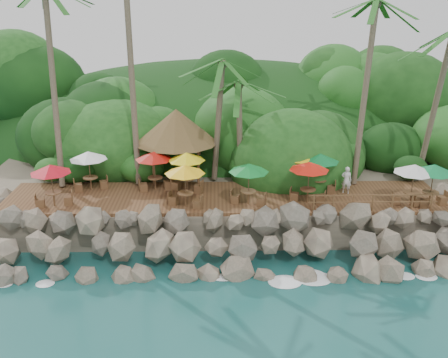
{
  "coord_description": "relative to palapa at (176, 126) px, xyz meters",
  "views": [
    {
      "loc": [
        -0.45,
        -22.39,
        13.73
      ],
      "look_at": [
        0.0,
        6.0,
        3.4
      ],
      "focal_mm": 40.93,
      "sensor_mm": 36.0,
      "label": 1
    }
  ],
  "objects": [
    {
      "name": "foam_line",
      "position": [
        2.98,
        -9.07,
        -5.76
      ],
      "size": [
        25.2,
        0.8,
        0.06
      ],
      "color": "white",
      "rests_on": "ground"
    },
    {
      "name": "jungle_foliage",
      "position": [
        2.98,
        5.63,
        -5.79
      ],
      "size": [
        44.0,
        16.0,
        12.0
      ],
      "primitive_type": null,
      "color": "#143811",
      "rests_on": "ground"
    },
    {
      "name": "terrace",
      "position": [
        2.98,
        -3.37,
        -3.59
      ],
      "size": [
        26.0,
        5.0,
        0.2
      ],
      "primitive_type": "cube",
      "color": "brown",
      "rests_on": "land_base"
    },
    {
      "name": "waiter",
      "position": [
        10.39,
        -2.97,
        -2.64
      ],
      "size": [
        0.72,
        0.6,
        1.7
      ],
      "primitive_type": "imported",
      "rotation": [
        0.0,
        0.0,
        2.78
      ],
      "color": "silver",
      "rests_on": "terrace"
    },
    {
      "name": "palms",
      "position": [
        4.08,
        -0.61,
        6.58
      ],
      "size": [
        29.42,
        6.61,
        15.42
      ],
      "color": "brown",
      "rests_on": "ground"
    },
    {
      "name": "palapa",
      "position": [
        0.0,
        0.0,
        0.0
      ],
      "size": [
        5.29,
        5.29,
        4.6
      ],
      "color": "brown",
      "rests_on": "ground"
    },
    {
      "name": "dining_clusters",
      "position": [
        4.15,
        -3.7,
        -1.43
      ],
      "size": [
        23.75,
        5.07,
        2.49
      ],
      "color": "brown",
      "rests_on": "terrace"
    },
    {
      "name": "railing",
      "position": [
        11.23,
        -5.72,
        -2.88
      ],
      "size": [
        7.2,
        0.1,
        1.0
      ],
      "color": "brown",
      "rests_on": "terrace"
    },
    {
      "name": "seawall",
      "position": [
        2.98,
        -7.37,
        -4.64
      ],
      "size": [
        29.0,
        4.0,
        2.3
      ],
      "primitive_type": null,
      "color": "gray",
      "rests_on": "ground"
    },
    {
      "name": "ground",
      "position": [
        2.98,
        -9.37,
        -5.79
      ],
      "size": [
        140.0,
        140.0,
        0.0
      ],
      "primitive_type": "plane",
      "color": "#19514F",
      "rests_on": "ground"
    },
    {
      "name": "land_base",
      "position": [
        2.98,
        6.63,
        -4.74
      ],
      "size": [
        32.0,
        25.2,
        2.1
      ],
      "primitive_type": "cube",
      "color": "gray",
      "rests_on": "ground"
    },
    {
      "name": "jungle_hill",
      "position": [
        2.98,
        14.13,
        -5.79
      ],
      "size": [
        44.8,
        28.0,
        15.4
      ],
      "primitive_type": "ellipsoid",
      "color": "#143811",
      "rests_on": "ground"
    }
  ]
}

